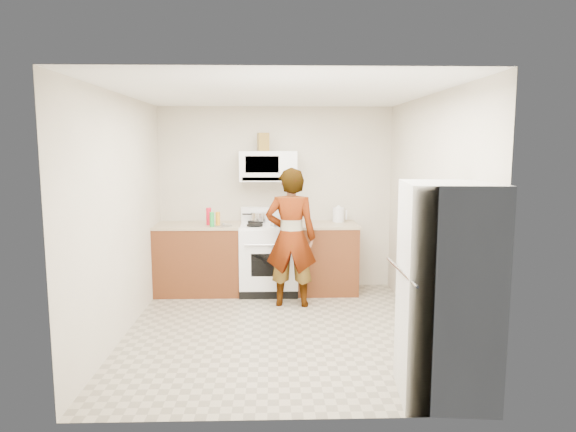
{
  "coord_description": "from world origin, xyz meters",
  "views": [
    {
      "loc": [
        -0.04,
        -5.29,
        1.98
      ],
      "look_at": [
        0.13,
        0.55,
        1.17
      ],
      "focal_mm": 32.0,
      "sensor_mm": 36.0,
      "label": 1
    }
  ],
  "objects_px": {
    "person": "(291,237)",
    "kettle": "(338,215)",
    "microwave": "(268,166)",
    "saucepan": "(258,217)",
    "gas_range": "(269,257)",
    "fridge": "(448,292)"
  },
  "relations": [
    {
      "from": "gas_range",
      "to": "saucepan",
      "type": "relative_size",
      "value": 5.62
    },
    {
      "from": "microwave",
      "to": "saucepan",
      "type": "xyz_separation_m",
      "value": [
        -0.14,
        0.05,
        -0.69
      ]
    },
    {
      "from": "person",
      "to": "saucepan",
      "type": "height_order",
      "value": "person"
    },
    {
      "from": "fridge",
      "to": "kettle",
      "type": "xyz_separation_m",
      "value": [
        -0.45,
        3.12,
        0.18
      ]
    },
    {
      "from": "person",
      "to": "kettle",
      "type": "xyz_separation_m",
      "value": [
        0.68,
        0.75,
        0.18
      ]
    },
    {
      "from": "fridge",
      "to": "kettle",
      "type": "distance_m",
      "value": 3.16
    },
    {
      "from": "microwave",
      "to": "person",
      "type": "relative_size",
      "value": 0.44
    },
    {
      "from": "microwave",
      "to": "saucepan",
      "type": "height_order",
      "value": "microwave"
    },
    {
      "from": "person",
      "to": "saucepan",
      "type": "bearing_deg",
      "value": -55.94
    },
    {
      "from": "microwave",
      "to": "saucepan",
      "type": "distance_m",
      "value": 0.71
    },
    {
      "from": "person",
      "to": "kettle",
      "type": "distance_m",
      "value": 1.03
    },
    {
      "from": "fridge",
      "to": "person",
      "type": "bearing_deg",
      "value": 121.64
    },
    {
      "from": "fridge",
      "to": "microwave",
      "type": "bearing_deg",
      "value": 120.69
    },
    {
      "from": "fridge",
      "to": "gas_range",
      "type": "bearing_deg",
      "value": 121.62
    },
    {
      "from": "saucepan",
      "to": "gas_range",
      "type": "bearing_deg",
      "value": -51.27
    },
    {
      "from": "microwave",
      "to": "fridge",
      "type": "xyz_separation_m",
      "value": [
        1.41,
        -3.08,
        -0.85
      ]
    },
    {
      "from": "microwave",
      "to": "person",
      "type": "bearing_deg",
      "value": -68.67
    },
    {
      "from": "gas_range",
      "to": "fridge",
      "type": "height_order",
      "value": "fridge"
    },
    {
      "from": "microwave",
      "to": "kettle",
      "type": "relative_size",
      "value": 3.95
    },
    {
      "from": "kettle",
      "to": "saucepan",
      "type": "bearing_deg",
      "value": 178.07
    },
    {
      "from": "person",
      "to": "saucepan",
      "type": "relative_size",
      "value": 8.52
    },
    {
      "from": "microwave",
      "to": "fridge",
      "type": "height_order",
      "value": "microwave"
    }
  ]
}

